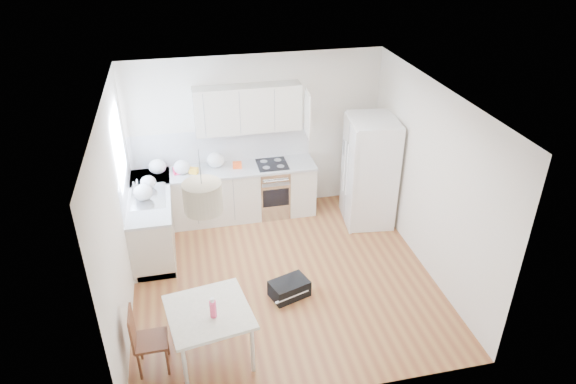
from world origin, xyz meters
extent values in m
plane|color=brown|center=(0.00, 0.00, 0.00)|extent=(4.20, 4.20, 0.00)
plane|color=white|center=(0.00, 0.00, 2.70)|extent=(4.20, 4.20, 0.00)
plane|color=white|center=(0.00, 2.10, 1.35)|extent=(4.20, 0.00, 4.20)
plane|color=white|center=(-2.10, 0.00, 1.35)|extent=(0.00, 4.20, 4.20)
plane|color=white|center=(2.10, 0.00, 1.35)|extent=(0.00, 4.20, 4.20)
cube|color=#BFE0F9|center=(-2.09, 1.15, 1.75)|extent=(0.02, 1.00, 1.00)
cube|color=beige|center=(-0.60, 1.80, 0.44)|extent=(3.00, 0.60, 0.88)
cube|color=beige|center=(-1.80, 1.20, 0.44)|extent=(0.60, 1.80, 0.88)
cube|color=#A5A8AA|center=(-0.60, 1.80, 0.90)|extent=(3.02, 0.64, 0.04)
cube|color=#A5A8AA|center=(-1.80, 1.20, 0.90)|extent=(0.64, 1.82, 0.04)
cube|color=white|center=(-0.60, 2.09, 1.21)|extent=(3.00, 0.01, 0.58)
cube|color=white|center=(-2.09, 1.20, 1.21)|extent=(0.01, 1.80, 0.58)
cube|color=beige|center=(-0.15, 1.94, 1.88)|extent=(1.70, 0.32, 0.75)
cube|color=#BCB6A0|center=(-1.12, -1.29, 0.69)|extent=(1.04, 1.04, 0.04)
cylinder|color=beige|center=(-1.44, -1.73, 0.34)|extent=(0.05, 0.05, 0.67)
cylinder|color=beige|center=(-0.69, -1.61, 0.34)|extent=(0.05, 0.05, 0.67)
cylinder|color=beige|center=(-1.56, -0.98, 0.34)|extent=(0.05, 0.05, 0.67)
cylinder|color=beige|center=(-0.81, -0.85, 0.34)|extent=(0.05, 0.05, 0.67)
cylinder|color=#EF426A|center=(-1.08, -1.39, 0.84)|extent=(0.09, 0.09, 0.26)
cube|color=black|center=(0.00, -0.42, 0.12)|extent=(0.59, 0.48, 0.24)
cylinder|color=#BCAC91|center=(-1.07, -1.28, 2.18)|extent=(0.49, 0.49, 0.31)
ellipsoid|color=white|center=(-1.66, 1.88, 1.04)|extent=(0.28, 0.24, 0.25)
ellipsoid|color=white|center=(-1.27, 1.78, 1.04)|extent=(0.26, 0.22, 0.24)
ellipsoid|color=white|center=(-0.72, 1.91, 1.05)|extent=(0.29, 0.24, 0.26)
ellipsoid|color=white|center=(-1.79, 1.40, 1.03)|extent=(0.23, 0.20, 0.21)
ellipsoid|color=white|center=(-1.86, 1.05, 1.05)|extent=(0.28, 0.24, 0.25)
cube|color=#DA4313|center=(-0.38, 1.80, 0.97)|extent=(0.16, 0.11, 0.10)
cube|color=gold|center=(-1.10, 1.75, 0.97)|extent=(0.17, 0.14, 0.10)
cube|color=#C91943|center=(-1.34, 1.80, 0.97)|extent=(0.17, 0.12, 0.10)
camera|label=1|loc=(-1.19, -5.75, 4.71)|focal=32.00mm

